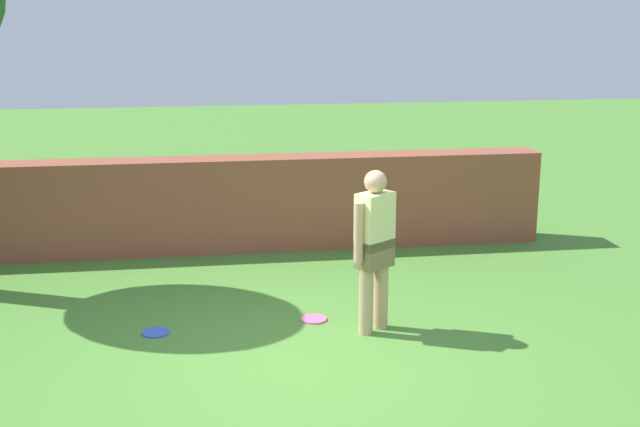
% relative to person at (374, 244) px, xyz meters
% --- Properties ---
extents(ground_plane, '(40.00, 40.00, 0.00)m').
position_rel_person_xyz_m(ground_plane, '(-0.81, -0.71, -0.90)').
color(ground_plane, '#4C8433').
extents(brick_wall, '(10.36, 0.50, 1.23)m').
position_rel_person_xyz_m(brick_wall, '(-2.31, 3.03, -0.28)').
color(brick_wall, brown).
rests_on(brick_wall, ground).
extents(person, '(0.46, 0.39, 1.62)m').
position_rel_person_xyz_m(person, '(0.00, 0.00, 0.00)').
color(person, tan).
rests_on(person, ground).
extents(frisbee_blue, '(0.27, 0.27, 0.02)m').
position_rel_person_xyz_m(frisbee_blue, '(-2.14, 0.23, -0.89)').
color(frisbee_blue, blue).
rests_on(frisbee_blue, ground).
extents(frisbee_pink, '(0.27, 0.27, 0.02)m').
position_rel_person_xyz_m(frisbee_pink, '(-0.54, 0.36, -0.89)').
color(frisbee_pink, pink).
rests_on(frisbee_pink, ground).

